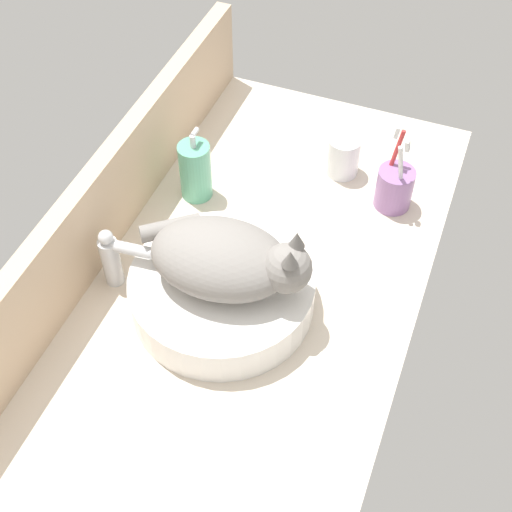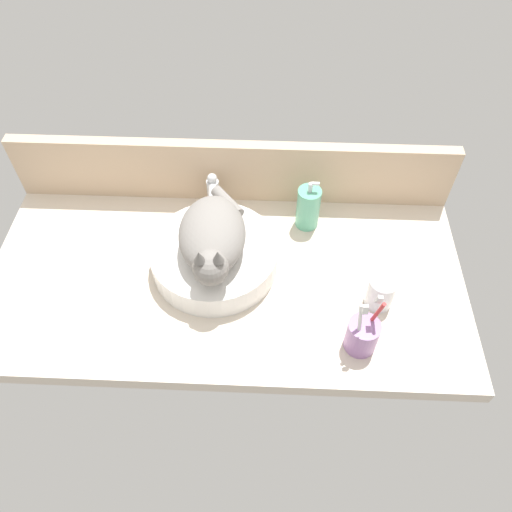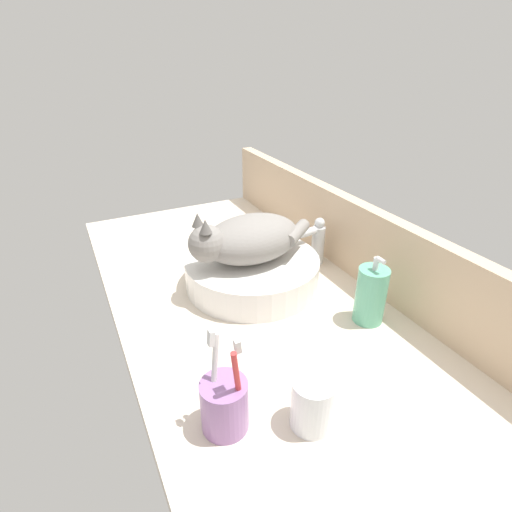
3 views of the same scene
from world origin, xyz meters
TOP-DOWN VIEW (x-y plane):
  - ground_plane at (0.00, 0.00)cm, footprint 127.72×63.52cm
  - backsplash_panel at (0.00, 29.96)cm, footprint 127.72×3.60cm
  - sink_basin at (-3.00, 2.79)cm, footprint 33.82×33.82cm
  - cat at (-2.82, 1.44)cm, footprint 18.81×32.42cm
  - faucet at (-5.08, 23.07)cm, footprint 3.91×11.86cm
  - soap_dispenser at (22.15, 19.36)cm, footprint 6.65×6.65cm
  - toothbrush_cup at (34.12, -20.06)cm, footprint 7.66×7.66cm
  - water_glass at (39.91, -7.40)cm, footprint 7.01×7.01cm

SIDE VIEW (x-z plane):
  - ground_plane at x=0.00cm, z-range -4.00..0.00cm
  - sink_basin at x=-3.00cm, z-range 0.00..7.55cm
  - water_glass at x=39.91cm, z-range -0.43..8.63cm
  - toothbrush_cup at x=34.12cm, z-range -4.51..14.20cm
  - soap_dispenser at x=22.15cm, z-range -1.56..14.75cm
  - faucet at x=-5.08cm, z-range 0.50..14.10cm
  - backsplash_panel at x=0.00cm, z-range 0.00..19.82cm
  - cat at x=-2.82cm, z-range 6.31..20.31cm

